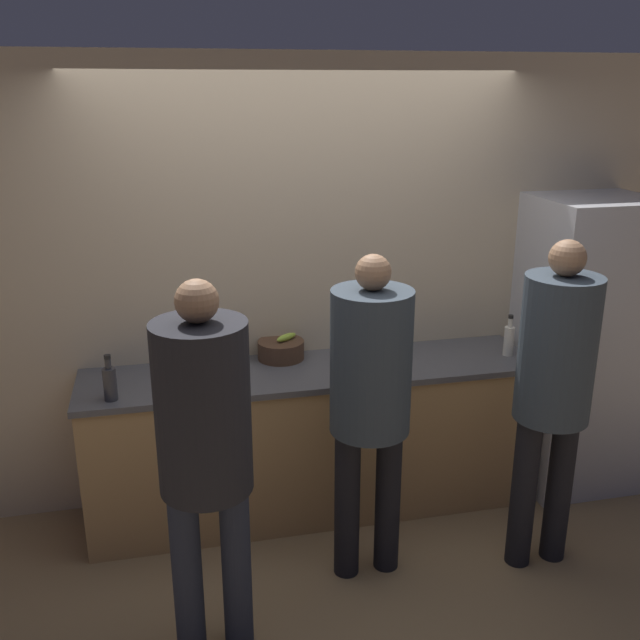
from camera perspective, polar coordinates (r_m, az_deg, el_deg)
name	(u,v)px	position (r m, az deg, el deg)	size (l,w,h in m)	color
ground_plane	(325,537)	(4.19, 0.44, -16.99)	(14.00, 14.00, 0.00)	#8C704C
wall_back	(301,285)	(4.20, -1.54, 2.80)	(5.20, 0.06, 2.60)	#C6B293
counter	(312,438)	(4.25, -0.63, -9.39)	(2.59, 0.62, 0.90)	tan
refrigerator	(581,345)	(4.65, 20.17, -1.89)	(0.68, 0.66, 1.81)	#B7B7BC
person_left	(205,438)	(2.98, -9.22, -9.34)	(0.39, 0.39, 1.73)	#232838
person_center	(370,388)	(3.46, 4.05, -5.41)	(0.39, 0.39, 1.69)	black
person_right	(554,377)	(3.70, 18.23, -4.35)	(0.37, 0.37, 1.74)	black
fruit_bowl	(281,349)	(4.17, -3.14, -2.35)	(0.27, 0.27, 0.15)	#4C3323
utensil_crock	(239,351)	(4.14, -6.50, -2.46)	(0.11, 0.11, 0.29)	silver
bottle_clear	(509,339)	(4.35, 14.87, -1.51)	(0.06, 0.06, 0.25)	silver
bottle_dark	(110,382)	(3.77, -16.46, -4.81)	(0.07, 0.07, 0.24)	#333338
cup_white	(214,372)	(3.91, -8.45, -4.18)	(0.10, 0.10, 0.09)	white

